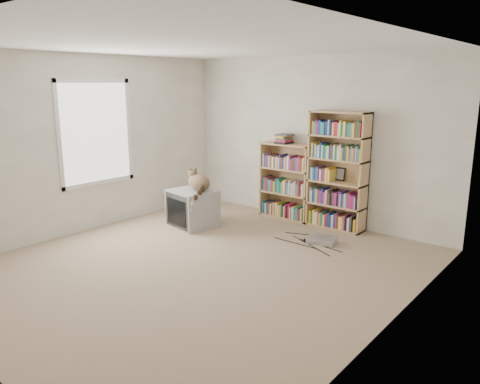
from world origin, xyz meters
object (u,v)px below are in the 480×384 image
Objects in this scene: cat at (198,185)px; dvd_player at (322,240)px; bookcase_short at (287,184)px; crt_tv at (193,208)px; bookcase_tall at (338,174)px.

cat is 1.96m from dvd_player.
cat is 1.67× the size of dvd_player.
bookcase_short is 3.25× the size of dvd_player.
crt_tv is 0.61× the size of bookcase_short.
bookcase_tall is 1.45× the size of bookcase_short.
bookcase_tall reaches higher than dvd_player.
bookcase_short is (0.83, 1.28, 0.27)m from crt_tv.
bookcase_tall is at bearing 57.60° from cat.
bookcase_short is at bearing 179.88° from bookcase_tall.
crt_tv is 2.20m from bookcase_tall.
crt_tv is 0.37m from cat.
bookcase_short is 1.40m from dvd_player.
dvd_player is at bearing -75.78° from bookcase_tall.
bookcase_tall is (1.70, 1.28, 0.54)m from crt_tv.
dvd_player is (1.89, 0.52, -0.23)m from crt_tv.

